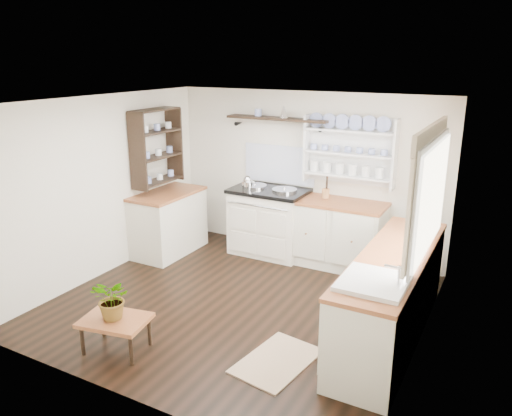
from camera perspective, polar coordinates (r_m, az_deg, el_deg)
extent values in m
cube|color=black|center=(5.91, -1.90, -10.78)|extent=(4.00, 3.80, 0.01)
cube|color=silver|center=(7.12, 5.73, 3.89)|extent=(4.00, 0.02, 2.30)
cube|color=silver|center=(4.83, 18.99, -3.34)|extent=(0.02, 3.80, 2.30)
cube|color=silver|center=(6.67, -17.04, 2.34)|extent=(0.02, 3.80, 2.30)
cube|color=white|center=(5.25, -2.15, 12.04)|extent=(4.00, 3.80, 0.01)
cube|color=white|center=(4.87, 19.23, 1.15)|extent=(0.04, 1.40, 1.00)
cube|color=white|center=(4.88, 19.00, 1.18)|extent=(0.02, 1.50, 1.10)
cube|color=beige|center=(4.76, 19.43, 7.94)|extent=(0.04, 1.55, 0.18)
cube|color=white|center=(7.18, 1.50, -1.69)|extent=(1.03, 0.67, 0.91)
cube|color=black|center=(7.05, 1.53, 2.00)|extent=(1.07, 0.71, 0.05)
cylinder|color=silver|center=(7.14, -0.17, 2.54)|extent=(0.35, 0.35, 0.03)
cylinder|color=silver|center=(6.94, 3.27, 2.07)|extent=(0.35, 0.35, 0.03)
cylinder|color=silver|center=(6.76, 0.09, 0.23)|extent=(0.93, 0.02, 0.02)
cube|color=beige|center=(6.84, 9.21, -2.98)|extent=(1.25, 0.60, 0.88)
cube|color=brown|center=(6.71, 9.39, 0.55)|extent=(1.27, 0.63, 0.04)
cube|color=beige|center=(5.24, 15.17, -9.81)|extent=(0.60, 2.40, 0.88)
cube|color=brown|center=(5.06, 15.55, -5.35)|extent=(0.62, 2.43, 0.04)
cube|color=white|center=(4.43, 13.19, -9.64)|extent=(0.55, 0.60, 0.28)
cylinder|color=silver|center=(4.30, 15.96, -7.72)|extent=(0.02, 0.02, 0.22)
cube|color=beige|center=(7.31, -9.94, -1.71)|extent=(0.60, 1.10, 0.88)
cube|color=brown|center=(7.19, -10.12, 1.62)|extent=(0.62, 1.13, 0.04)
cube|color=white|center=(6.80, 10.84, 6.51)|extent=(1.20, 0.03, 0.90)
cube|color=white|center=(6.72, 10.61, 6.39)|extent=(1.20, 0.22, 0.02)
cylinder|color=navy|center=(6.68, 10.76, 8.68)|extent=(0.20, 0.02, 0.20)
cube|color=black|center=(7.03, 2.44, 10.17)|extent=(1.50, 0.24, 0.04)
cone|color=black|center=(7.41, -1.92, 9.67)|extent=(0.06, 0.20, 0.06)
cone|color=black|center=(6.85, 7.64, 8.94)|extent=(0.06, 0.20, 0.06)
cube|color=black|center=(7.13, -11.29, 6.95)|extent=(0.28, 0.80, 1.05)
cylinder|color=#AF7340|center=(6.83, 7.96, 1.68)|extent=(0.10, 0.10, 0.12)
cube|color=brown|center=(5.09, -15.81, -12.25)|extent=(0.70, 0.56, 0.04)
cylinder|color=black|center=(5.19, -19.24, -14.14)|extent=(0.04, 0.04, 0.30)
cylinder|color=black|center=(5.43, -17.05, -12.46)|extent=(0.04, 0.04, 0.30)
cylinder|color=black|center=(4.92, -14.10, -15.48)|extent=(0.04, 0.04, 0.30)
cylinder|color=black|center=(5.17, -12.07, -13.60)|extent=(0.04, 0.04, 0.30)
imported|color=#3F7233|center=(4.98, -16.02, -9.96)|extent=(0.39, 0.34, 0.42)
cube|color=brown|center=(4.90, 2.42, -17.05)|extent=(0.67, 0.92, 0.02)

